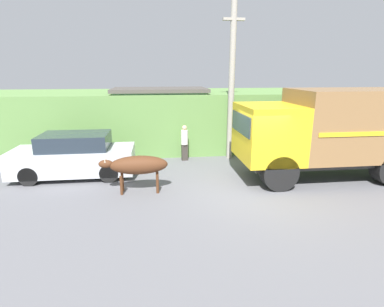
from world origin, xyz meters
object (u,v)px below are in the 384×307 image
at_px(utility_pole, 232,81).
at_px(cargo_truck, 332,129).
at_px(pedestrian_on_hill, 185,141).
at_px(parked_suv, 74,156).
at_px(brown_cow, 138,165).

bearing_deg(utility_pole, cargo_truck, -44.73).
distance_m(cargo_truck, pedestrian_on_hill, 5.82).
distance_m(cargo_truck, utility_pole, 4.47).
xyz_separation_m(parked_suv, utility_pole, (6.26, 1.78, 2.62)).
xyz_separation_m(cargo_truck, brown_cow, (-6.85, -0.62, -0.90)).
bearing_deg(parked_suv, brown_cow, -38.00).
height_order(brown_cow, pedestrian_on_hill, pedestrian_on_hill).
height_order(parked_suv, pedestrian_on_hill, parked_suv).
height_order(cargo_truck, utility_pole, utility_pole).
bearing_deg(parked_suv, utility_pole, 14.59).
bearing_deg(cargo_truck, pedestrian_on_hill, 153.92).
bearing_deg(pedestrian_on_hill, utility_pole, 175.03).
distance_m(brown_cow, pedestrian_on_hill, 3.88).
xyz_separation_m(brown_cow, pedestrian_on_hill, (1.84, 3.42, -0.04)).
bearing_deg(pedestrian_on_hill, cargo_truck, 141.92).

